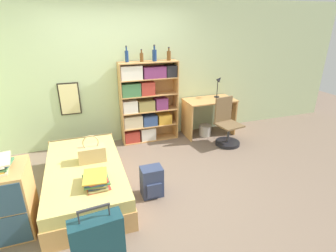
% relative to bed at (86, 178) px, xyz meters
% --- Properties ---
extents(ground_plane, '(14.00, 14.00, 0.00)m').
position_rel_bed_xyz_m(ground_plane, '(0.76, -0.02, -0.21)').
color(ground_plane, '#756051').
extents(wall_back, '(10.00, 0.09, 2.60)m').
position_rel_bed_xyz_m(wall_back, '(0.76, 1.57, 1.09)').
color(wall_back, beige).
rests_on(wall_back, ground_plane).
extents(bed, '(1.01, 1.92, 0.43)m').
position_rel_bed_xyz_m(bed, '(0.00, 0.00, 0.00)').
color(bed, tan).
rests_on(bed, ground_plane).
extents(handbag, '(0.36, 0.19, 0.39)m').
position_rel_bed_xyz_m(handbag, '(0.12, 0.06, 0.33)').
color(handbag, tan).
rests_on(handbag, bed).
extents(book_stack_on_bed, '(0.31, 0.39, 0.13)m').
position_rel_bed_xyz_m(book_stack_on_bed, '(0.12, -0.53, 0.28)').
color(book_stack_on_bed, '#B2382D').
rests_on(book_stack_on_bed, bed).
extents(suitcase, '(0.49, 0.22, 0.73)m').
position_rel_bed_xyz_m(suitcase, '(0.05, -1.33, 0.09)').
color(suitcase, '#143842').
rests_on(suitcase, ground_plane).
extents(bookcase, '(1.09, 0.29, 1.54)m').
position_rel_bed_xyz_m(bookcase, '(1.22, 1.37, 0.57)').
color(bookcase, tan).
rests_on(bookcase, ground_plane).
extents(bottle_green, '(0.06, 0.06, 0.28)m').
position_rel_bed_xyz_m(bottle_green, '(0.93, 1.40, 1.43)').
color(bottle_green, navy).
rests_on(bottle_green, bookcase).
extents(bottle_brown, '(0.06, 0.06, 0.22)m').
position_rel_bed_xyz_m(bottle_brown, '(1.19, 1.37, 1.41)').
color(bottle_brown, brown).
rests_on(bottle_brown, bookcase).
extents(bottle_clear, '(0.08, 0.08, 0.29)m').
position_rel_bed_xyz_m(bottle_clear, '(1.42, 1.35, 1.44)').
color(bottle_clear, navy).
rests_on(bottle_clear, bookcase).
extents(bottle_blue, '(0.07, 0.07, 0.24)m').
position_rel_bed_xyz_m(bottle_blue, '(1.69, 1.36, 1.42)').
color(bottle_blue, brown).
rests_on(bottle_blue, bookcase).
extents(desk, '(1.01, 0.56, 0.75)m').
position_rel_bed_xyz_m(desk, '(2.52, 1.24, 0.29)').
color(desk, tan).
rests_on(desk, ground_plane).
extents(desk_lamp, '(0.15, 0.11, 0.44)m').
position_rel_bed_xyz_m(desk_lamp, '(2.76, 1.34, 0.83)').
color(desk_lamp, black).
rests_on(desk_lamp, desk).
extents(desk_chair, '(0.48, 0.48, 0.90)m').
position_rel_bed_xyz_m(desk_chair, '(2.63, 0.69, 0.07)').
color(desk_chair, black).
rests_on(desk_chair, ground_plane).
extents(backpack, '(0.29, 0.24, 0.42)m').
position_rel_bed_xyz_m(backpack, '(0.83, -0.39, -0.00)').
color(backpack, '#2D3856').
rests_on(backpack, ground_plane).
extents(waste_bin, '(0.25, 0.25, 0.22)m').
position_rel_bed_xyz_m(waste_bin, '(2.43, 1.18, -0.10)').
color(waste_bin, '#B7B2A8').
rests_on(waste_bin, ground_plane).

